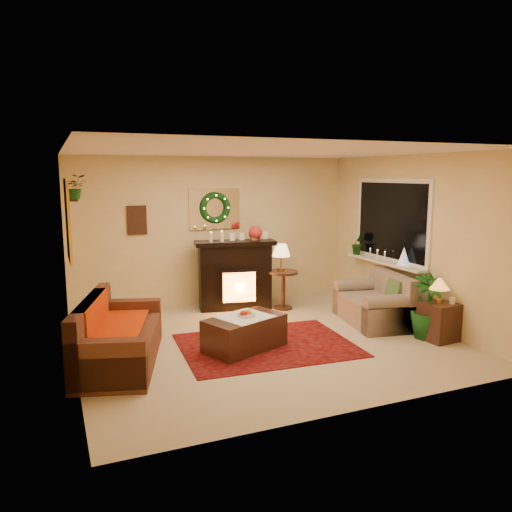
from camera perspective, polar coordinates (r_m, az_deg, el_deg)
name	(u,v)px	position (r m, az deg, el deg)	size (l,w,h in m)	color
floor	(266,341)	(7.06, 1.11, -9.68)	(5.00, 5.00, 0.00)	beige
ceiling	(266,151)	(6.68, 1.18, 11.91)	(5.00, 5.00, 0.00)	white
wall_back	(215,232)	(8.84, -4.74, 2.80)	(5.00, 5.00, 0.00)	#EFD88C
wall_front	(362,282)	(4.81, 12.00, -2.88)	(5.00, 5.00, 0.00)	#EFD88C
wall_left	(69,261)	(6.19, -20.55, -0.56)	(4.50, 4.50, 0.00)	#EFD88C
wall_right	(414,240)	(8.08, 17.61, 1.78)	(4.50, 4.50, 0.00)	#EFD88C
area_rug	(267,345)	(6.88, 1.24, -10.15)	(2.29, 1.72, 0.01)	#631C0E
sofa	(120,329)	(6.37, -15.29, -8.08)	(0.83, 1.89, 0.81)	brown
red_throw	(113,324)	(6.53, -16.00, -7.44)	(0.75, 1.23, 0.02)	red
fireplace	(235,277)	(8.58, -2.42, -2.44)	(1.22, 0.38, 1.11)	black
poinsettia	(255,233)	(8.59, -0.08, 2.65)	(0.24, 0.24, 0.24)	red
mantel_candle_a	(211,238)	(8.29, -5.19, 2.09)	(0.06, 0.06, 0.17)	white
mantel_candle_b	(222,237)	(8.34, -3.91, 2.15)	(0.06, 0.06, 0.19)	white
mantel_mirror	(215,209)	(8.78, -4.74, 5.38)	(0.92, 0.02, 0.72)	white
wreath	(215,208)	(8.74, -4.66, 5.50)	(0.55, 0.55, 0.11)	#194719
wall_art	(137,220)	(8.48, -13.46, 4.00)	(0.32, 0.03, 0.48)	#381E11
gold_mirror	(68,220)	(6.44, -20.70, 3.83)	(0.03, 0.84, 1.00)	gold
hanging_plant	(76,199)	(7.18, -19.91, 6.15)	(0.33, 0.28, 0.36)	#194719
loveseat	(373,297)	(7.98, 13.20, -4.54)	(0.79, 1.36, 0.79)	gray
window_frame	(391,221)	(8.47, 15.22, 3.92)	(0.03, 1.86, 1.36)	white
window_glass	(391,221)	(8.46, 15.14, 3.92)	(0.02, 1.70, 1.22)	black
window_sill	(384,262)	(8.49, 14.47, -0.66)	(0.22, 1.86, 0.04)	white
mini_tree	(404,256)	(8.11, 16.55, 0.01)	(0.19, 0.19, 0.28)	silver
sill_plant	(358,244)	(9.02, 11.55, 1.40)	(0.28, 0.23, 0.51)	#2A5B1F
side_table_round	(283,290)	(8.62, 3.13, -3.93)	(0.51, 0.51, 0.66)	black
lamp_cream	(281,258)	(8.52, 2.88, -0.27)	(0.31, 0.31, 0.48)	#FFCD9C
end_table_square	(439,321)	(7.48, 20.17, -7.00)	(0.43, 0.43, 0.53)	black
lamp_tiffany	(439,288)	(7.35, 20.21, -3.47)	(0.28, 0.28, 0.41)	orange
coffee_table	(245,334)	(6.68, -1.31, -8.91)	(1.05, 0.58, 0.44)	#432119
fruit_bowl	(246,317)	(6.61, -1.11, -6.93)	(0.25, 0.25, 0.06)	silver
floor_palm	(428,307)	(7.46, 19.11, -5.54)	(1.53, 1.53, 2.73)	#1F4521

